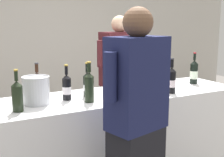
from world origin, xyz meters
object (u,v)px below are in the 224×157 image
(wine_bottle_1, at_px, (67,87))
(wine_bottle_6, at_px, (17,95))
(wine_bottle_10, at_px, (171,80))
(person_server, at_px, (119,91))
(ice_bucket, at_px, (36,90))
(person_guest, at_px, (136,140))
(wine_bottle_3, at_px, (144,83))
(wine_glass, at_px, (132,81))
(wine_bottle_9, at_px, (111,78))
(wine_bottle_7, at_px, (89,86))
(wine_bottle_0, at_px, (167,74))
(wine_bottle_8, at_px, (194,72))
(wine_bottle_4, at_px, (87,84))
(wine_bottle_5, at_px, (130,77))
(wine_bottle_2, at_px, (37,84))

(wine_bottle_1, xyz_separation_m, wine_bottle_6, (-0.43, -0.15, 0.01))
(wine_bottle_10, distance_m, person_server, 0.92)
(ice_bucket, xyz_separation_m, person_guest, (0.50, -0.71, -0.26))
(wine_bottle_3, bearing_deg, wine_glass, 115.01)
(wine_bottle_3, height_order, ice_bucket, wine_bottle_3)
(wine_bottle_9, bearing_deg, wine_bottle_7, -138.39)
(wine_bottle_0, distance_m, wine_bottle_9, 0.64)
(wine_bottle_10, bearing_deg, person_guest, -144.32)
(wine_bottle_8, height_order, person_guest, person_guest)
(wine_bottle_3, relative_size, person_guest, 0.18)
(ice_bucket, height_order, person_server, person_server)
(wine_bottle_7, bearing_deg, wine_bottle_9, 41.61)
(wine_bottle_1, relative_size, wine_bottle_3, 0.96)
(wine_glass, height_order, person_guest, person_guest)
(wine_glass, bearing_deg, wine_bottle_8, 7.45)
(wine_bottle_4, distance_m, wine_bottle_6, 0.65)
(wine_bottle_7, height_order, wine_bottle_9, wine_bottle_7)
(wine_bottle_3, bearing_deg, person_server, 74.52)
(wine_bottle_1, distance_m, wine_bottle_5, 0.74)
(wine_bottle_6, bearing_deg, ice_bucket, 39.32)
(wine_bottle_9, bearing_deg, person_server, 52.65)
(wine_bottle_8, bearing_deg, wine_bottle_6, -174.90)
(wine_bottle_9, bearing_deg, wine_bottle_4, -154.33)
(wine_bottle_7, height_order, ice_bucket, wine_bottle_7)
(person_guest, bearing_deg, ice_bucket, 125.28)
(wine_bottle_4, relative_size, wine_bottle_10, 0.94)
(wine_bottle_9, relative_size, person_server, 0.18)
(wine_bottle_10, height_order, wine_glass, wine_bottle_10)
(person_server, bearing_deg, person_guest, -114.92)
(wine_bottle_3, distance_m, ice_bucket, 0.92)
(wine_bottle_3, bearing_deg, wine_bottle_8, 15.71)
(wine_bottle_6, bearing_deg, wine_bottle_3, -3.01)
(wine_bottle_9, xyz_separation_m, wine_bottle_10, (0.44, -0.39, 0.01))
(wine_bottle_7, bearing_deg, wine_bottle_1, 132.18)
(ice_bucket, xyz_separation_m, person_server, (1.14, 0.67, -0.28))
(wine_bottle_6, relative_size, wine_glass, 1.74)
(wine_bottle_1, relative_size, person_server, 0.18)
(wine_bottle_5, xyz_separation_m, wine_bottle_10, (0.22, -0.38, 0.01))
(wine_bottle_10, bearing_deg, wine_bottle_1, 167.21)
(wine_bottle_8, relative_size, ice_bucket, 1.48)
(wine_bottle_9, height_order, person_server, person_server)
(wine_glass, bearing_deg, wine_bottle_1, 170.95)
(wine_bottle_0, xyz_separation_m, wine_bottle_9, (-0.63, 0.06, -0.00))
(wine_bottle_3, bearing_deg, person_guest, -128.03)
(wine_bottle_8, height_order, person_server, person_server)
(wine_glass, xyz_separation_m, person_guest, (-0.35, -0.63, -0.27))
(wine_bottle_4, relative_size, wine_bottle_8, 0.91)
(wine_bottle_2, xyz_separation_m, wine_glass, (0.79, -0.28, -0.00))
(wine_bottle_5, height_order, wine_bottle_8, wine_bottle_8)
(wine_bottle_8, distance_m, person_guest, 1.43)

